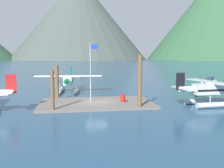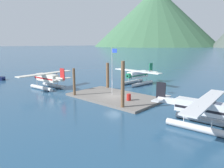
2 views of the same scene
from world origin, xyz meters
The scene contains 13 objects.
ground_plane centered at (0.00, 0.00, 0.00)m, with size 1200.00×1200.00×0.00m, color navy.
dock_platform centered at (0.00, 0.00, 0.15)m, with size 13.02×7.58×0.30m, color #66605B.
piling_near_left centered at (-4.66, -3.52, 2.13)m, with size 0.37×0.37×4.25m, color brown.
piling_near_right centered at (4.33, -3.34, 2.90)m, with size 0.43×0.43×5.80m, color brown.
piling_far_left centered at (-4.75, 3.69, 2.27)m, with size 0.50×0.50×4.55m, color brown.
flagpole centered at (-0.53, 0.28, 4.54)m, with size 0.95×0.10×6.91m.
fuel_drum centered at (3.07, -0.51, 0.74)m, with size 0.62×0.62×0.88m.
mooring_buoy centered at (14.75, 4.09, 0.35)m, with size 0.70×0.70×0.70m, color orange.
mountain_ridge_west_peak centered at (6.83, 490.61, 85.44)m, with size 282.07×282.07×170.88m.
mountain_ridge_east_peak centered at (293.15, 435.13, 95.38)m, with size 300.62×300.62×190.77m.
seaplane_white_bow_left centered at (-3.44, 10.71, 1.58)m, with size 10.47×7.97×3.84m.
seaplane_silver_stbd_aft centered at (13.24, -2.55, 1.58)m, with size 7.97×10.48×3.84m.
boat_white_open_east centered at (25.35, 18.59, 0.49)m, with size 4.28×3.67×1.50m.
Camera 1 is at (-2.35, -27.80, 5.53)m, focal length 38.58 mm.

